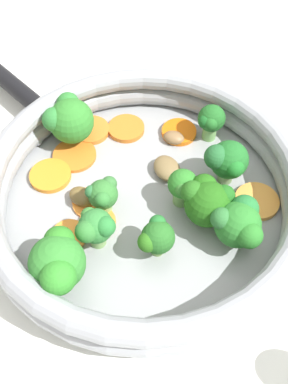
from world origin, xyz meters
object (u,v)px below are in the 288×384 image
object	(u,v)px
carrot_slice_0	(126,128)
carrot_slice_8	(69,235)
broccoli_floret_6	(239,223)
mushroom_piece_1	(82,197)
carrot_slice_7	(98,222)
broccoli_floret_5	(69,120)
broccoli_floret_9	(95,227)
skillet	(144,205)
carrot_slice_1	(257,201)
mushroom_piece_2	(174,138)
mushroom_piece_0	(170,170)
carrot_slice_6	(179,132)
broccoli_floret_4	(103,195)
broccoli_floret_0	(58,264)
carrot_slice_2	(91,130)
carrot_slice_3	(75,155)
broccoli_floret_8	(156,237)
carrot_slice_4	(50,176)
broccoli_floret_1	(211,121)
broccoli_floret_7	(207,200)
broccoli_floret_3	(227,161)
carrot_slice_5	(92,203)
broccoli_floret_2	(183,186)

from	to	relation	value
carrot_slice_0	carrot_slice_8	bearing A→B (deg)	13.38
broccoli_floret_6	mushroom_piece_1	distance (m)	0.15
carrot_slice_7	broccoli_floret_5	xyz separation A→B (m)	(-0.07, -0.08, 0.03)
carrot_slice_7	broccoli_floret_9	xyz separation A→B (m)	(0.02, 0.01, 0.03)
carrot_slice_0	mushroom_piece_1	size ratio (longest dim) A/B	1.50
skillet	carrot_slice_1	distance (m)	0.11
carrot_slice_7	broccoli_floret_6	size ratio (longest dim) A/B	0.72
carrot_slice_1	broccoli_floret_9	distance (m)	0.16
carrot_slice_7	mushroom_piece_2	xyz separation A→B (m)	(-0.13, 0.01, 0.00)
mushroom_piece_0	carrot_slice_6	bearing A→B (deg)	-158.50
broccoli_floret_4	mushroom_piece_2	bearing A→B (deg)	175.03
broccoli_floret_0	broccoli_floret_4	distance (m)	0.08
carrot_slice_0	broccoli_floret_5	xyz separation A→B (m)	(0.04, -0.04, 0.03)
carrot_slice_2	carrot_slice_1	bearing A→B (deg)	93.74
carrot_slice_3	mushroom_piece_2	size ratio (longest dim) A/B	2.00
carrot_slice_8	broccoli_floret_6	world-z (taller)	broccoli_floret_6
skillet	broccoli_floret_8	size ratio (longest dim) A/B	7.09
carrot_slice_1	mushroom_piece_2	size ratio (longest dim) A/B	1.90
carrot_slice_4	broccoli_floret_1	bearing A→B (deg)	141.36
broccoli_floret_7	mushroom_piece_0	xyz separation A→B (m)	(-0.03, -0.05, -0.02)
broccoli_floret_0	broccoli_floret_6	size ratio (longest dim) A/B	1.15
carrot_slice_6	broccoli_floret_4	distance (m)	0.13
broccoli_floret_3	mushroom_piece_0	xyz separation A→B (m)	(0.02, -0.05, -0.02)
mushroom_piece_2	broccoli_floret_6	bearing A→B (deg)	55.79
mushroom_piece_0	mushroom_piece_1	world-z (taller)	mushroom_piece_0
mushroom_piece_0	skillet	bearing A→B (deg)	-4.90
carrot_slice_4	carrot_slice_8	bearing A→B (deg)	53.51
broccoli_floret_3	mushroom_piece_2	world-z (taller)	broccoli_floret_3
carrot_slice_5	broccoli_floret_4	distance (m)	0.03
broccoli_floret_2	carrot_slice_3	bearing A→B (deg)	-84.98
broccoli_floret_1	broccoli_floret_9	world-z (taller)	same
mushroom_piece_0	broccoli_floret_5	bearing A→B (deg)	-81.21
carrot_slice_5	mushroom_piece_1	size ratio (longest dim) A/B	1.44
broccoli_floret_4	broccoli_floret_5	world-z (taller)	broccoli_floret_5
carrot_slice_0	broccoli_floret_9	xyz separation A→B (m)	(0.13, 0.06, 0.03)
skillet	mushroom_piece_2	bearing A→B (deg)	-168.66
carrot_slice_7	carrot_slice_5	bearing A→B (deg)	-129.83
carrot_slice_0	carrot_slice_2	xyz separation A→B (m)	(0.02, -0.03, 0.00)
carrot_slice_2	broccoli_floret_2	bearing A→B (deg)	78.35
skillet	carrot_slice_6	distance (m)	0.10
broccoli_floret_2	broccoli_floret_4	size ratio (longest dim) A/B	1.11
carrot_slice_3	carrot_slice_7	size ratio (longest dim) A/B	1.31
carrot_slice_0	carrot_slice_8	distance (m)	0.14
broccoli_floret_4	broccoli_floret_6	distance (m)	0.12
carrot_slice_7	mushroom_piece_1	world-z (taller)	mushroom_piece_1
broccoli_floret_4	broccoli_floret_1	bearing A→B (deg)	164.12
broccoli_floret_5	broccoli_floret_2	bearing A→B (deg)	87.53
carrot_slice_3	carrot_slice_7	xyz separation A→B (m)	(0.05, 0.07, -0.00)
carrot_slice_3	broccoli_floret_5	xyz separation A→B (m)	(-0.02, -0.02, 0.03)
broccoli_floret_0	broccoli_floret_2	distance (m)	0.13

